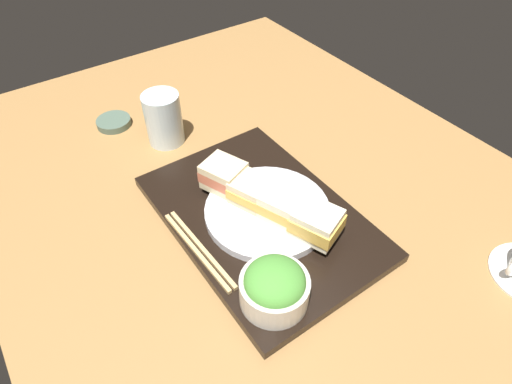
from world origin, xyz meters
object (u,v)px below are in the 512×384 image
at_px(sandwich_nearmost, 224,175).
at_px(small_sauce_dish, 114,122).
at_px(sandwich_inner_far, 283,206).
at_px(sandwich_farmost, 317,223).
at_px(salad_bowl, 274,286).
at_px(chopsticks_pair, 199,250).
at_px(drinking_glass, 164,119).
at_px(sandwich_plate, 267,211).
at_px(sandwich_inner_near, 253,191).

height_order(sandwich_nearmost, small_sauce_dish, sandwich_nearmost).
height_order(sandwich_inner_far, small_sauce_dish, sandwich_inner_far).
xyz_separation_m(sandwich_farmost, salad_bowl, (0.05, -0.13, -0.01)).
distance_m(sandwich_nearmost, chopsticks_pair, 0.15).
bearing_deg(small_sauce_dish, drinking_glass, 31.39).
bearing_deg(sandwich_farmost, chopsticks_pair, -117.59).
relative_size(sandwich_inner_far, sandwich_farmost, 0.98).
height_order(chopsticks_pair, drinking_glass, drinking_glass).
xyz_separation_m(sandwich_inner_far, small_sauce_dish, (-0.48, -0.13, -0.05)).
distance_m(sandwich_nearmost, small_sauce_dish, 0.37).
xyz_separation_m(sandwich_nearmost, small_sauce_dish, (-0.36, -0.08, -0.05)).
xyz_separation_m(sandwich_nearmost, salad_bowl, (0.24, -0.06, -0.01)).
bearing_deg(sandwich_inner_far, salad_bowl, -42.29).
xyz_separation_m(salad_bowl, chopsticks_pair, (-0.15, -0.05, -0.03)).
distance_m(sandwich_nearmost, salad_bowl, 0.25).
xyz_separation_m(sandwich_farmost, small_sauce_dish, (-0.55, -0.15, -0.05)).
distance_m(salad_bowl, drinking_glass, 0.48).
height_order(sandwich_nearmost, chopsticks_pair, sandwich_nearmost).
distance_m(sandwich_plate, chopsticks_pair, 0.14).
xyz_separation_m(sandwich_plate, small_sauce_dish, (-0.45, -0.12, -0.02)).
height_order(sandwich_plate, chopsticks_pair, sandwich_plate).
relative_size(chopsticks_pair, small_sauce_dish, 2.56).
bearing_deg(sandwich_inner_near, sandwich_inner_far, 18.66).
distance_m(sandwich_farmost, chopsticks_pair, 0.20).
bearing_deg(sandwich_plate, salad_bowl, -32.86).
distance_m(drinking_glass, small_sauce_dish, 0.15).
xyz_separation_m(sandwich_nearmost, drinking_glass, (-0.23, -0.01, -0.00)).
bearing_deg(drinking_glass, sandwich_inner_near, 5.83).
distance_m(sandwich_farmost, small_sauce_dish, 0.57).
xyz_separation_m(sandwich_inner_near, chopsticks_pair, (0.03, -0.13, -0.03)).
xyz_separation_m(sandwich_plate, sandwich_nearmost, (-0.09, -0.03, 0.03)).
bearing_deg(small_sauce_dish, sandwich_inner_far, 14.77).
bearing_deg(sandwich_farmost, sandwich_inner_near, -161.34).
bearing_deg(sandwich_nearmost, salad_bowl, -14.80).
height_order(chopsticks_pair, small_sauce_dish, chopsticks_pair).
bearing_deg(chopsticks_pair, sandwich_nearmost, 130.90).
bearing_deg(salad_bowl, sandwich_nearmost, 165.20).
distance_m(sandwich_plate, sandwich_inner_near, 0.05).
bearing_deg(drinking_glass, sandwich_farmost, 9.80).
relative_size(sandwich_inner_near, small_sauce_dish, 1.16).
bearing_deg(sandwich_nearmost, sandwich_inner_near, 18.66).
height_order(sandwich_plate, sandwich_inner_near, sandwich_inner_near).
distance_m(sandwich_inner_near, small_sauce_dish, 0.43).
height_order(sandwich_farmost, drinking_glass, drinking_glass).
xyz_separation_m(sandwich_inner_far, chopsticks_pair, (-0.03, -0.15, -0.04)).
xyz_separation_m(sandwich_plate, chopsticks_pair, (0.00, -0.14, -0.00)).
bearing_deg(chopsticks_pair, drinking_glass, 162.55).
xyz_separation_m(sandwich_inner_near, salad_bowl, (0.18, -0.09, -0.00)).
xyz_separation_m(sandwich_inner_far, salad_bowl, (0.12, -0.11, -0.01)).
relative_size(chopsticks_pair, drinking_glass, 1.73).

